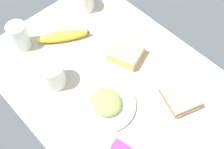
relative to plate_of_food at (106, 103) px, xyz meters
The scene contains 8 objects.
tabletop 11.01cm from the plate_of_food, 125.58° to the left, with size 90.00×64.00×2.00cm, color #BCB29E.
plate_of_food is the anchor object (origin of this frame).
coffee_mug_black 47.37cm from the plate_of_food, 147.98° to the left, with size 7.80×9.98×8.54cm.
coffee_mug_milky 20.82cm from the plate_of_food, 160.37° to the right, with size 11.10×8.67×9.63cm.
sandwich_main 24.67cm from the plate_of_food, 51.08° to the left, with size 13.72×13.06×4.40cm.
sandwich_side 21.64cm from the plate_of_food, 117.57° to the left, with size 13.85×13.15×4.40cm.
glass_of_milk 41.56cm from the plate_of_food, behind, with size 7.20×7.20×10.61cm.
banana 33.32cm from the plate_of_food, 167.07° to the left, with size 14.11×19.53×4.06cm.
Camera 1 is at (39.33, -37.12, 88.03)cm, focal length 45.89 mm.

